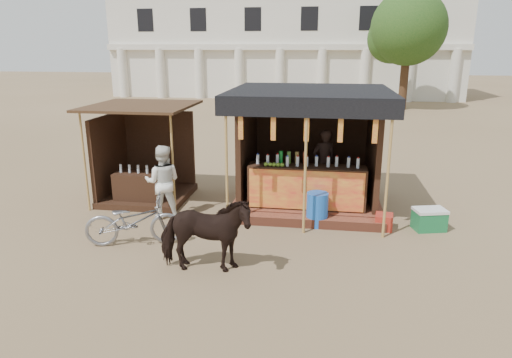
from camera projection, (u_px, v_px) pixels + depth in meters
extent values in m
plane|color=#846B4C|center=(243.00, 263.00, 8.12)|extent=(120.00, 120.00, 0.00)
cube|color=brown|center=(307.00, 198.00, 11.27)|extent=(3.40, 2.80, 0.22)
cube|color=brown|center=(304.00, 221.00, 9.80)|extent=(3.40, 0.35, 0.20)
cube|color=#331D12|center=(306.00, 187.00, 10.20)|extent=(2.60, 0.55, 0.95)
cube|color=red|center=(306.00, 190.00, 9.93)|extent=(2.50, 0.02, 0.88)
cube|color=#331D12|center=(311.00, 134.00, 12.08)|extent=(3.00, 0.12, 2.50)
cube|color=#331D12|center=(247.00, 142.00, 11.10)|extent=(0.12, 2.50, 2.50)
cube|color=#331D12|center=(374.00, 146.00, 10.67)|extent=(0.12, 2.50, 2.50)
cube|color=black|center=(311.00, 90.00, 10.34)|extent=(3.60, 3.60, 0.06)
cube|color=black|center=(307.00, 108.00, 8.70)|extent=(3.60, 0.06, 0.36)
cylinder|color=tan|center=(227.00, 166.00, 9.29)|extent=(0.06, 0.06, 2.75)
cylinder|color=tan|center=(305.00, 169.00, 9.06)|extent=(0.06, 0.06, 2.75)
cylinder|color=tan|center=(388.00, 172.00, 8.83)|extent=(0.06, 0.06, 2.75)
cube|color=red|center=(241.00, 126.00, 9.02)|extent=(0.10, 0.02, 0.55)
cube|color=red|center=(273.00, 127.00, 8.93)|extent=(0.10, 0.02, 0.55)
cube|color=red|center=(307.00, 127.00, 8.83)|extent=(0.10, 0.02, 0.55)
cube|color=red|center=(341.00, 128.00, 8.74)|extent=(0.10, 0.02, 0.55)
cube|color=red|center=(375.00, 129.00, 8.65)|extent=(0.10, 0.02, 0.55)
imported|color=black|center=(324.00, 162.00, 11.06)|extent=(0.68, 0.56, 1.59)
cube|color=#331D12|center=(149.00, 195.00, 11.57)|extent=(2.00, 2.00, 0.15)
cube|color=#331D12|center=(160.00, 150.00, 12.20)|extent=(1.90, 0.10, 2.10)
cube|color=#331D12|center=(110.00, 157.00, 11.43)|extent=(0.10, 1.90, 2.10)
cube|color=#472D19|center=(141.00, 106.00, 10.84)|extent=(2.40, 2.40, 0.06)
cylinder|color=tan|center=(85.00, 162.00, 10.41)|extent=(0.05, 0.05, 2.35)
cylinder|color=tan|center=(173.00, 165.00, 10.11)|extent=(0.05, 0.05, 2.35)
cube|color=#331D12|center=(140.00, 189.00, 11.00)|extent=(1.20, 0.50, 0.80)
imported|color=black|center=(205.00, 235.00, 7.63)|extent=(1.66, 0.87, 1.35)
imported|color=gray|center=(134.00, 221.00, 8.75)|extent=(1.95, 1.11, 0.97)
imported|color=white|center=(163.00, 182.00, 10.10)|extent=(0.90, 0.75, 1.65)
cylinder|color=blue|center=(317.00, 209.00, 9.73)|extent=(0.51, 0.51, 0.73)
cube|color=maroon|center=(384.00, 222.00, 9.59)|extent=(0.40, 0.42, 0.32)
cube|color=#19703B|center=(429.00, 221.00, 9.55)|extent=(0.71, 0.56, 0.40)
cube|color=white|center=(430.00, 210.00, 9.49)|extent=(0.73, 0.59, 0.06)
cube|color=silver|center=(285.00, 43.00, 35.78)|extent=(26.00, 7.00, 8.00)
cube|color=silver|center=(280.00, 47.00, 32.45)|extent=(26.00, 0.50, 0.40)
cylinder|color=silver|center=(123.00, 73.00, 34.70)|extent=(0.70, 0.70, 3.60)
cylinder|color=silver|center=(161.00, 73.00, 34.27)|extent=(0.70, 0.70, 3.60)
cylinder|color=silver|center=(200.00, 74.00, 33.84)|extent=(0.70, 0.70, 3.60)
cylinder|color=silver|center=(239.00, 74.00, 33.41)|extent=(0.70, 0.70, 3.60)
cylinder|color=silver|center=(280.00, 74.00, 32.97)|extent=(0.70, 0.70, 3.60)
cylinder|color=silver|center=(322.00, 75.00, 32.54)|extent=(0.70, 0.70, 3.60)
cylinder|color=silver|center=(365.00, 75.00, 32.11)|extent=(0.70, 0.70, 3.60)
cylinder|color=silver|center=(409.00, 75.00, 31.68)|extent=(0.70, 0.70, 3.60)
cylinder|color=silver|center=(454.00, 76.00, 31.25)|extent=(0.70, 0.70, 3.60)
cylinder|color=#382314|center=(404.00, 76.00, 27.59)|extent=(0.50, 0.50, 4.00)
sphere|color=#39561D|center=(409.00, 28.00, 26.81)|extent=(4.40, 4.40, 4.40)
sphere|color=#39561D|center=(392.00, 38.00, 27.66)|extent=(2.99, 2.99, 2.99)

